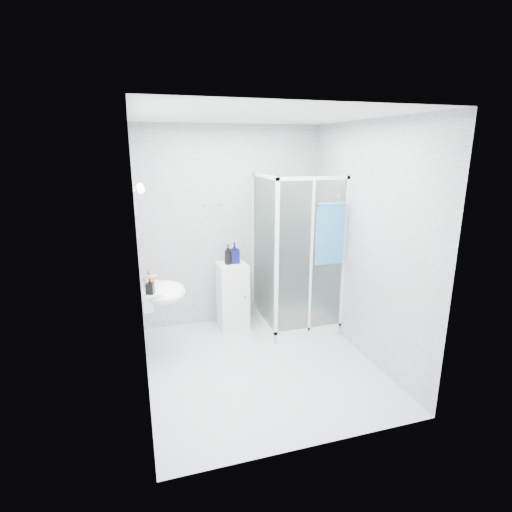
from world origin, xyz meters
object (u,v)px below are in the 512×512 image
object	(u,v)px
shower_enclosure	(292,296)
soap_dispenser_orange	(149,277)
hand_towel	(330,232)
shampoo_bottle_b	(234,253)
wall_basin	(162,293)
soap_dispenser_black	(150,286)
storage_cabinet	(233,296)
shampoo_bottle_a	(228,255)

from	to	relation	value
shower_enclosure	soap_dispenser_orange	size ratio (longest dim) A/B	12.48
hand_towel	shampoo_bottle_b	size ratio (longest dim) A/B	2.77
wall_basin	soap_dispenser_black	world-z (taller)	soap_dispenser_black
wall_basin	shampoo_bottle_b	size ratio (longest dim) A/B	2.11
soap_dispenser_black	shower_enclosure	bearing A→B (deg)	15.82
wall_basin	soap_dispenser_black	bearing A→B (deg)	-123.45
hand_towel	soap_dispenser_black	bearing A→B (deg)	-177.16
shower_enclosure	soap_dispenser_black	bearing A→B (deg)	-164.18
wall_basin	soap_dispenser_orange	distance (m)	0.22
storage_cabinet	soap_dispenser_black	size ratio (longest dim) A/B	5.24
shower_enclosure	soap_dispenser_orange	world-z (taller)	shower_enclosure
hand_towel	shampoo_bottle_a	xyz separation A→B (m)	(-1.08, 0.64, -0.35)
shower_enclosure	soap_dispenser_black	world-z (taller)	shower_enclosure
soap_dispenser_black	hand_towel	bearing A→B (deg)	2.84
shower_enclosure	wall_basin	distance (m)	1.72
shampoo_bottle_b	soap_dispenser_black	xyz separation A→B (m)	(-1.09, -0.78, -0.07)
wall_basin	hand_towel	xyz separation A→B (m)	(1.95, -0.09, 0.56)
shampoo_bottle_b	storage_cabinet	bearing A→B (deg)	-150.15
shampoo_bottle_a	shampoo_bottle_b	size ratio (longest dim) A/B	0.96
storage_cabinet	shampoo_bottle_b	size ratio (longest dim) A/B	3.34
shower_enclosure	storage_cabinet	world-z (taller)	shower_enclosure
hand_towel	shampoo_bottle_b	xyz separation A→B (m)	(-0.98, 0.68, -0.34)
shampoo_bottle_a	soap_dispenser_black	bearing A→B (deg)	-143.19
storage_cabinet	shampoo_bottle_a	size ratio (longest dim) A/B	3.48
shower_enclosure	hand_towel	xyz separation A→B (m)	(0.29, -0.40, 0.91)
shower_enclosure	soap_dispenser_black	size ratio (longest dim) A/B	11.84
wall_basin	shampoo_bottle_a	world-z (taller)	shampoo_bottle_a
soap_dispenser_orange	storage_cabinet	bearing A→B (deg)	23.32
shampoo_bottle_a	soap_dispenser_black	size ratio (longest dim) A/B	1.50
shampoo_bottle_a	soap_dispenser_black	xyz separation A→B (m)	(-0.99, -0.74, -0.06)
soap_dispenser_black	storage_cabinet	bearing A→B (deg)	35.87
wall_basin	shampoo_bottle_b	world-z (taller)	shampoo_bottle_b
soap_dispenser_orange	soap_dispenser_black	distance (m)	0.31
shampoo_bottle_b	soap_dispenser_orange	xyz separation A→B (m)	(-1.08, -0.47, -0.07)
shampoo_bottle_a	storage_cabinet	bearing A→B (deg)	13.85
shower_enclosure	hand_towel	world-z (taller)	shower_enclosure
storage_cabinet	shampoo_bottle_b	world-z (taller)	shampoo_bottle_b
wall_basin	shampoo_bottle_a	bearing A→B (deg)	32.60
storage_cabinet	shampoo_bottle_a	world-z (taller)	shampoo_bottle_a
shampoo_bottle_a	soap_dispenser_orange	world-z (taller)	shampoo_bottle_a
storage_cabinet	shampoo_bottle_a	distance (m)	0.57
wall_basin	soap_dispenser_orange	bearing A→B (deg)	135.63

